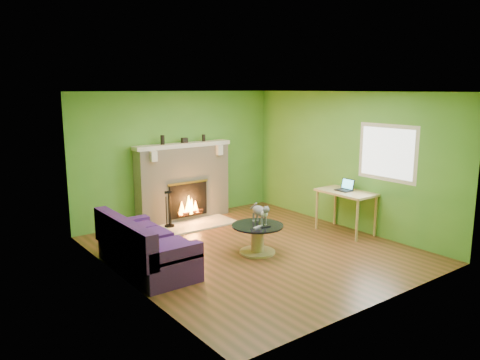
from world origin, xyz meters
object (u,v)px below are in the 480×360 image
(cat, at_px, (259,213))
(coffee_table, at_px, (257,237))
(desk, at_px, (346,196))
(sofa, at_px, (143,249))

(cat, bearing_deg, coffee_table, -137.46)
(desk, bearing_deg, coffee_table, 176.59)
(sofa, height_order, desk, sofa)
(sofa, xyz_separation_m, coffee_table, (1.80, -0.46, -0.04))
(desk, xyz_separation_m, cat, (-1.93, 0.17, -0.05))
(sofa, distance_m, cat, 1.95)
(coffee_table, relative_size, cat, 1.51)
(desk, bearing_deg, sofa, 171.33)
(coffee_table, bearing_deg, desk, -3.41)
(coffee_table, relative_size, desk, 0.79)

